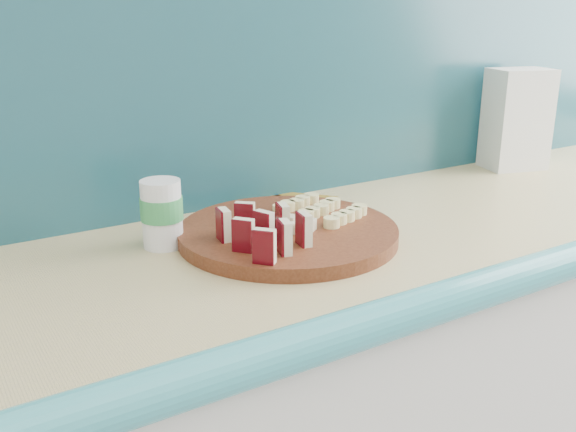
% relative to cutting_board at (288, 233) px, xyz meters
% --- Properties ---
extents(kitchen_counter, '(2.20, 0.63, 0.91)m').
position_rel_cutting_board_xyz_m(kitchen_counter, '(0.52, -0.04, -0.47)').
color(kitchen_counter, silver).
rests_on(kitchen_counter, ground).
extents(backsplash, '(2.20, 0.02, 0.50)m').
position_rel_cutting_board_xyz_m(backsplash, '(0.52, 0.25, 0.24)').
color(backsplash, teal).
rests_on(backsplash, kitchen_counter).
extents(cutting_board, '(0.51, 0.51, 0.02)m').
position_rel_cutting_board_xyz_m(cutting_board, '(0.00, 0.00, 0.00)').
color(cutting_board, '#411B0E').
rests_on(cutting_board, kitchen_counter).
extents(apple_wedges, '(0.13, 0.18, 0.05)m').
position_rel_cutting_board_xyz_m(apple_wedges, '(-0.08, -0.06, 0.04)').
color(apple_wedges, beige).
rests_on(apple_wedges, cutting_board).
extents(apple_chunks, '(0.07, 0.06, 0.02)m').
position_rel_cutting_board_xyz_m(apple_chunks, '(-0.02, -0.01, 0.02)').
color(apple_chunks, beige).
rests_on(apple_chunks, cutting_board).
extents(banana_slices, '(0.16, 0.17, 0.02)m').
position_rel_cutting_board_xyz_m(banana_slices, '(0.09, 0.03, 0.02)').
color(banana_slices, '#EBDF8F').
rests_on(banana_slices, cutting_board).
extents(flour_bag, '(0.17, 0.14, 0.25)m').
position_rel_cutting_board_xyz_m(flour_bag, '(0.79, 0.15, 0.11)').
color(flour_bag, white).
rests_on(flour_bag, kitchen_counter).
extents(canister, '(0.07, 0.07, 0.12)m').
position_rel_cutting_board_xyz_m(canister, '(-0.20, 0.09, 0.05)').
color(canister, white).
rests_on(canister, kitchen_counter).
extents(banana_peel, '(0.24, 0.20, 0.01)m').
position_rel_cutting_board_xyz_m(banana_peel, '(0.10, 0.23, -0.01)').
color(banana_peel, '#B18722').
rests_on(banana_peel, kitchen_counter).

